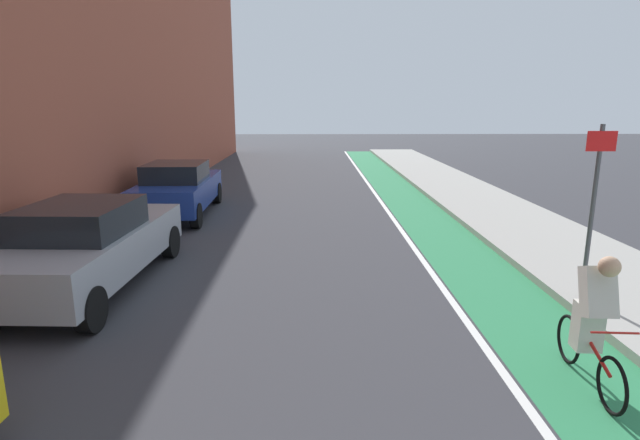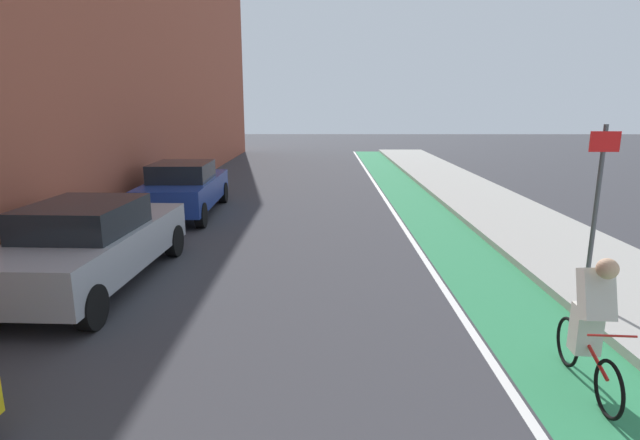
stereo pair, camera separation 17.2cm
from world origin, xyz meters
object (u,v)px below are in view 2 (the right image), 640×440
(parked_sedan_blue, at_px, (185,188))
(cyclist_mid, at_px, (591,321))
(parked_sedan_silver, at_px, (92,243))
(street_sign_post, at_px, (597,198))

(parked_sedan_blue, bearing_deg, cyclist_mid, -52.74)
(parked_sedan_blue, bearing_deg, parked_sedan_silver, -90.03)
(parked_sedan_blue, xyz_separation_m, cyclist_mid, (6.96, -9.15, 0.02))
(parked_sedan_silver, bearing_deg, parked_sedan_blue, 89.97)
(parked_sedan_blue, bearing_deg, street_sign_post, -39.94)
(cyclist_mid, bearing_deg, street_sign_post, 62.95)
(cyclist_mid, bearing_deg, parked_sedan_silver, 155.21)
(parked_sedan_silver, height_order, street_sign_post, street_sign_post)
(cyclist_mid, height_order, street_sign_post, street_sign_post)
(parked_sedan_blue, xyz_separation_m, street_sign_post, (8.15, -6.82, 0.96))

